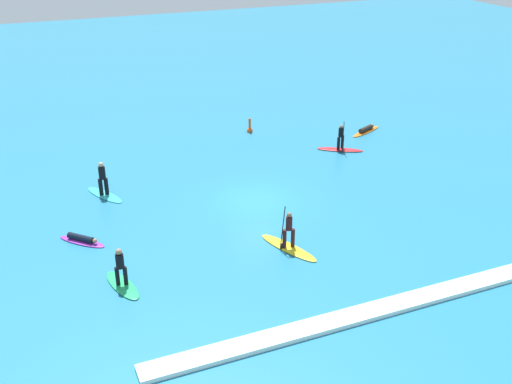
{
  "coord_description": "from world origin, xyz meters",
  "views": [
    {
      "loc": [
        -10.97,
        -26.24,
        14.06
      ],
      "look_at": [
        0.0,
        0.0,
        0.5
      ],
      "focal_mm": 42.57,
      "sensor_mm": 36.0,
      "label": 1
    }
  ],
  "objects": [
    {
      "name": "surfer_on_teal_board",
      "position": [
        -7.21,
        3.69,
        0.58
      ],
      "size": [
        1.89,
        2.84,
        1.91
      ],
      "rotation": [
        0.0,
        0.0,
        2.03
      ],
      "color": "#33C6CC",
      "rests_on": "ground_plane"
    },
    {
      "name": "surfer_on_purple_board",
      "position": [
        -9.03,
        -0.9,
        0.14
      ],
      "size": [
        2.12,
        2.15,
        0.37
      ],
      "rotation": [
        0.0,
        0.0,
        5.49
      ],
      "color": "purple",
      "rests_on": "ground_plane"
    },
    {
      "name": "surfer_on_yellow_board",
      "position": [
        -0.54,
        -5.06,
        0.39
      ],
      "size": [
        1.88,
        3.31,
        2.13
      ],
      "rotation": [
        0.0,
        0.0,
        1.95
      ],
      "color": "yellow",
      "rests_on": "ground_plane"
    },
    {
      "name": "surfer_on_red_board",
      "position": [
        7.65,
        4.56,
        0.41
      ],
      "size": [
        2.78,
        2.08,
        2.05
      ],
      "rotation": [
        0.0,
        0.0,
        5.72
      ],
      "color": "red",
      "rests_on": "ground_plane"
    },
    {
      "name": "ground_plane",
      "position": [
        0.0,
        0.0,
        0.0
      ],
      "size": [
        120.0,
        120.0,
        0.0
      ],
      "primitive_type": "plane",
      "color": "teal",
      "rests_on": "ground"
    },
    {
      "name": "marker_buoy",
      "position": [
        3.69,
        9.92,
        0.2
      ],
      "size": [
        0.4,
        0.4,
        1.05
      ],
      "color": "#E55119",
      "rests_on": "ground_plane"
    },
    {
      "name": "surfer_on_orange_board",
      "position": [
        11.0,
        6.85,
        0.14
      ],
      "size": [
        2.96,
        1.77,
        0.4
      ],
      "rotation": [
        0.0,
        0.0,
        0.43
      ],
      "color": "orange",
      "rests_on": "ground_plane"
    },
    {
      "name": "surfer_on_green_board",
      "position": [
        -8.04,
        -5.14,
        0.45
      ],
      "size": [
        1.37,
        2.63,
        1.75
      ],
      "rotation": [
        0.0,
        0.0,
        4.96
      ],
      "color": "#23B266",
      "rests_on": "ground_plane"
    },
    {
      "name": "wave_crest",
      "position": [
        0.0,
        -10.6,
        0.09
      ],
      "size": [
        17.29,
        0.9,
        0.18
      ],
      "primitive_type": "cube",
      "color": "white",
      "rests_on": "ground_plane"
    }
  ]
}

